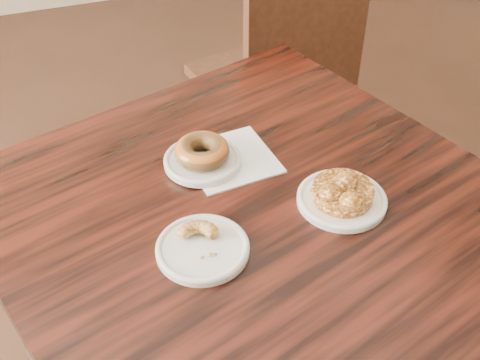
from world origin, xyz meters
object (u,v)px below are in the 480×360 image
object	(u,v)px
chair_far	(269,79)
cruller_fragment	(202,242)
glazed_donut	(202,151)
apple_fritter	(343,190)
cafe_table	(253,326)

from	to	relation	value
chair_far	cruller_fragment	bearing A→B (deg)	50.10
chair_far	cruller_fragment	world-z (taller)	chair_far
glazed_donut	apple_fritter	distance (m)	0.30
apple_fritter	cruller_fragment	bearing A→B (deg)	-173.73
chair_far	apple_fritter	bearing A→B (deg)	64.41
cafe_table	cruller_fragment	size ratio (longest dim) A/B	10.14
apple_fritter	cruller_fragment	size ratio (longest dim) A/B	1.70
cafe_table	chair_far	xyz separation A→B (m)	(0.40, 0.89, 0.08)
cafe_table	cruller_fragment	xyz separation A→B (m)	(-0.13, -0.08, 0.40)
cruller_fragment	apple_fritter	bearing A→B (deg)	6.27
cafe_table	apple_fritter	world-z (taller)	apple_fritter
cafe_table	glazed_donut	world-z (taller)	glazed_donut
glazed_donut	chair_far	bearing A→B (deg)	58.31
apple_fritter	cafe_table	bearing A→B (deg)	164.59
glazed_donut	apple_fritter	world-z (taller)	glazed_donut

